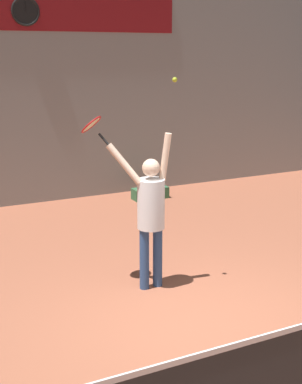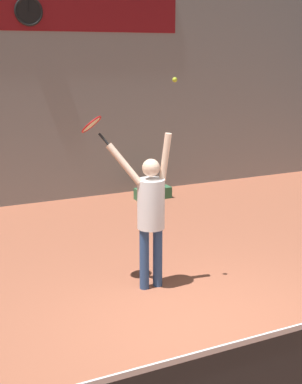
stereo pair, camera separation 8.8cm
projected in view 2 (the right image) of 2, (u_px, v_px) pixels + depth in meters
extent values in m
plane|color=#9E563D|center=(209.00, 330.00, 6.25)|extent=(18.00, 18.00, 0.00)
cube|color=gray|center=(53.00, 84.00, 11.16)|extent=(18.00, 0.10, 5.00)
cube|color=maroon|center=(50.00, 12.00, 10.74)|extent=(5.71, 0.02, 0.73)
cylinder|color=black|center=(29.00, 11.00, 10.55)|extent=(0.52, 0.02, 0.52)
torus|color=black|center=(29.00, 11.00, 10.55)|extent=(0.57, 0.05, 0.57)
cube|color=black|center=(29.00, 6.00, 10.51)|extent=(0.02, 0.01, 0.21)
cylinder|color=#2D4C7F|center=(144.00, 259.00, 7.26)|extent=(0.13, 0.13, 0.86)
cylinder|color=#2D4C7F|center=(158.00, 257.00, 7.34)|extent=(0.13, 0.13, 0.86)
cylinder|color=white|center=(151.00, 204.00, 7.11)|extent=(0.37, 0.37, 0.67)
sphere|color=beige|center=(151.00, 168.00, 6.98)|extent=(0.24, 0.24, 0.24)
cylinder|color=beige|center=(165.00, 157.00, 7.01)|extent=(0.19, 0.18, 0.64)
cylinder|color=beige|center=(124.00, 164.00, 6.95)|extent=(0.43, 0.38, 0.54)
cylinder|color=black|center=(104.00, 139.00, 6.93)|extent=(0.14, 0.13, 0.16)
torus|color=red|center=(91.00, 124.00, 6.93)|extent=(0.41, 0.42, 0.24)
cylinder|color=beige|center=(91.00, 124.00, 6.93)|extent=(0.35, 0.35, 0.19)
sphere|color=#CCDB2D|center=(175.00, 80.00, 6.70)|extent=(0.06, 0.06, 0.06)
cube|color=#33663F|center=(153.00, 193.00, 11.84)|extent=(0.80, 0.31, 0.25)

